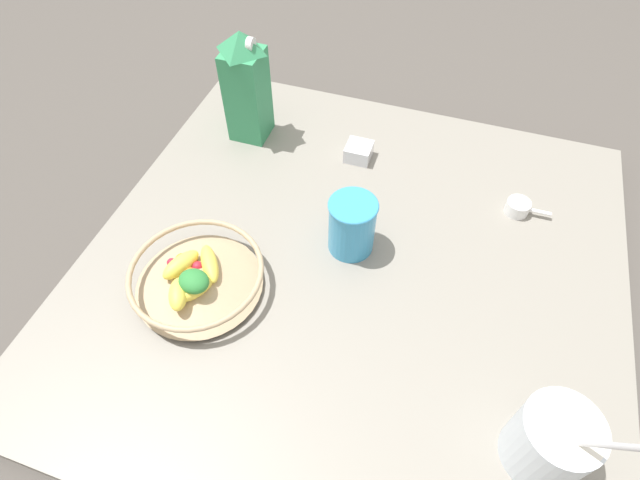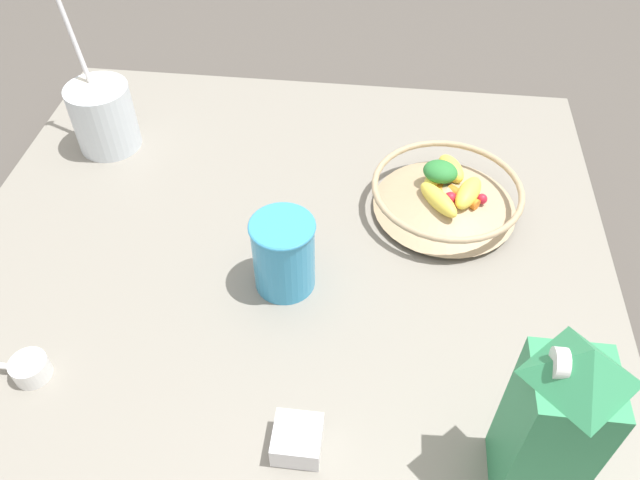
{
  "view_description": "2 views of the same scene",
  "coord_description": "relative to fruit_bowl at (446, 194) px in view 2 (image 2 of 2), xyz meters",
  "views": [
    {
      "loc": [
        -0.54,
        -0.12,
        0.78
      ],
      "look_at": [
        -0.04,
        0.05,
        0.13
      ],
      "focal_mm": 28.0,
      "sensor_mm": 36.0,
      "label": 1
    },
    {
      "loc": [
        0.6,
        0.13,
        0.71
      ],
      "look_at": [
        0.02,
        0.06,
        0.1
      ],
      "focal_mm": 35.0,
      "sensor_mm": 36.0,
      "label": 2
    }
  ],
  "objects": [
    {
      "name": "spice_jar",
      "position": [
        0.42,
        -0.17,
        -0.02
      ],
      "size": [
        0.06,
        0.06,
        0.03
      ],
      "color": "silver",
      "rests_on": "countertop"
    },
    {
      "name": "countertop",
      "position": [
        0.14,
        -0.24,
        -0.05
      ],
      "size": [
        0.97,
        0.97,
        0.03
      ],
      "color": "gray",
      "rests_on": "ground_plane"
    },
    {
      "name": "fruit_bowl",
      "position": [
        0.0,
        0.0,
        0.0
      ],
      "size": [
        0.23,
        0.23,
        0.07
      ],
      "color": "tan",
      "rests_on": "countertop"
    },
    {
      "name": "yogurt_tub",
      "position": [
        -0.1,
        -0.58,
        0.03
      ],
      "size": [
        0.12,
        0.11,
        0.25
      ],
      "color": "silver",
      "rests_on": "countertop"
    },
    {
      "name": "measuring_scoop",
      "position": [
        0.36,
        -0.52,
        -0.02
      ],
      "size": [
        0.05,
        0.09,
        0.03
      ],
      "color": "white",
      "rests_on": "countertop"
    },
    {
      "name": "milk_carton",
      "position": [
        0.42,
        0.08,
        0.09
      ],
      "size": [
        0.08,
        0.08,
        0.25
      ],
      "color": "#338C59",
      "rests_on": "countertop"
    },
    {
      "name": "drinking_cup",
      "position": [
        0.18,
        -0.23,
        0.03
      ],
      "size": [
        0.09,
        0.09,
        0.12
      ],
      "color": "#3893C6",
      "rests_on": "countertop"
    },
    {
      "name": "ground_plane",
      "position": [
        0.14,
        -0.24,
        -0.06
      ],
      "size": [
        6.0,
        6.0,
        0.0
      ],
      "primitive_type": "plane",
      "color": "#4C4742"
    }
  ]
}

